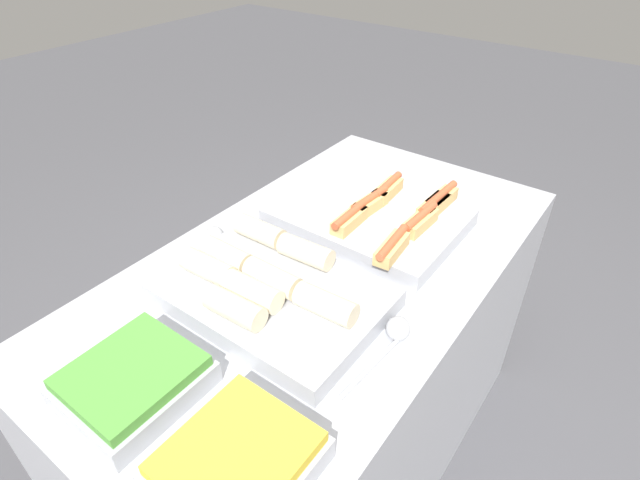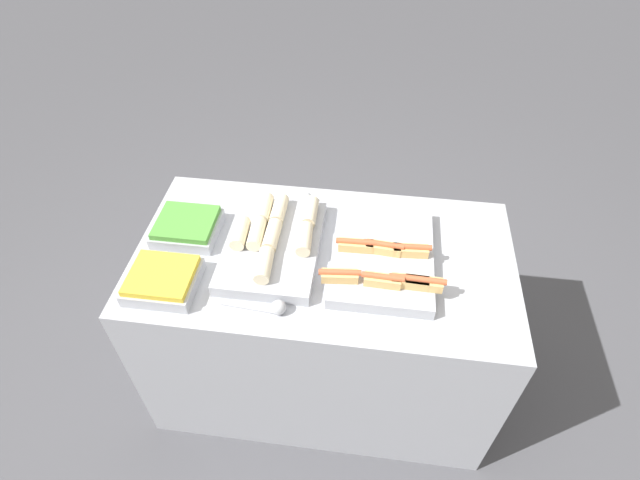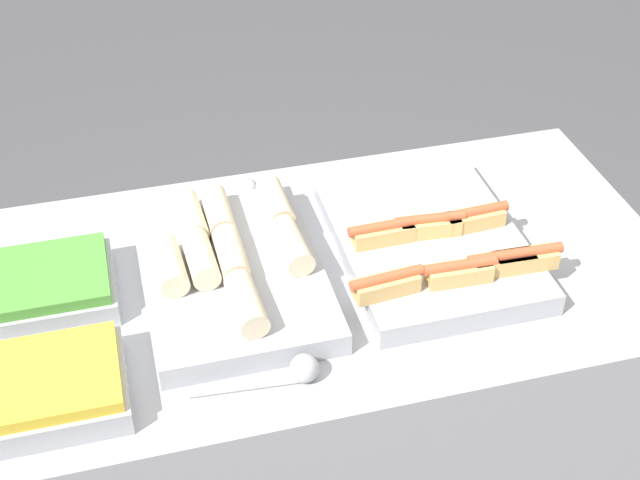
{
  "view_description": "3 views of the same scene",
  "coord_description": "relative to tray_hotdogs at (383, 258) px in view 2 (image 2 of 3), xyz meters",
  "views": [
    {
      "loc": [
        -0.84,
        -0.61,
        1.68
      ],
      "look_at": [
        -0.02,
        0.0,
        0.95
      ],
      "focal_mm": 28.0,
      "sensor_mm": 36.0,
      "label": 1
    },
    {
      "loc": [
        0.16,
        -1.3,
        2.27
      ],
      "look_at": [
        -0.02,
        0.0,
        0.95
      ],
      "focal_mm": 28.0,
      "sensor_mm": 36.0,
      "label": 2
    },
    {
      "loc": [
        -0.38,
        -1.38,
        2.07
      ],
      "look_at": [
        -0.02,
        0.0,
        0.95
      ],
      "focal_mm": 50.0,
      "sensor_mm": 36.0,
      "label": 3
    }
  ],
  "objects": [
    {
      "name": "tray_side_back",
      "position": [
        -0.78,
        0.06,
        0.0
      ],
      "size": [
        0.25,
        0.22,
        0.07
      ],
      "color": "#A8AAB2",
      "rests_on": "counter"
    },
    {
      "name": "counter",
      "position": [
        -0.22,
        0.01,
        -0.47
      ],
      "size": [
        1.46,
        0.79,
        0.87
      ],
      "color": "#A8AAB2",
      "rests_on": "ground_plane"
    },
    {
      "name": "serving_spoon_near",
      "position": [
        -0.36,
        -0.27,
        -0.01
      ],
      "size": [
        0.24,
        0.05,
        0.05
      ],
      "color": "#B2B5BA",
      "rests_on": "counter"
    },
    {
      "name": "tray_side_front",
      "position": [
        -0.78,
        -0.22,
        0.0
      ],
      "size": [
        0.25,
        0.22,
        0.07
      ],
      "color": "#A8AAB2",
      "rests_on": "counter"
    },
    {
      "name": "tray_wraps",
      "position": [
        -0.42,
        0.03,
        0.01
      ],
      "size": [
        0.36,
        0.51,
        0.11
      ],
      "color": "#A8AAB2",
      "rests_on": "counter"
    },
    {
      "name": "serving_spoon_far",
      "position": [
        -0.35,
        0.3,
        -0.01
      ],
      "size": [
        0.25,
        0.05,
        0.05
      ],
      "color": "#B2B5BA",
      "rests_on": "counter"
    },
    {
      "name": "tray_hotdogs",
      "position": [
        0.0,
        0.0,
        0.0
      ],
      "size": [
        0.44,
        0.51,
        0.1
      ],
      "color": "#A8AAB2",
      "rests_on": "counter"
    },
    {
      "name": "ground_plane",
      "position": [
        -0.22,
        0.01,
        -0.9
      ],
      "size": [
        12.0,
        12.0,
        0.0
      ],
      "primitive_type": "plane",
      "color": "#4C4C51"
    }
  ]
}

